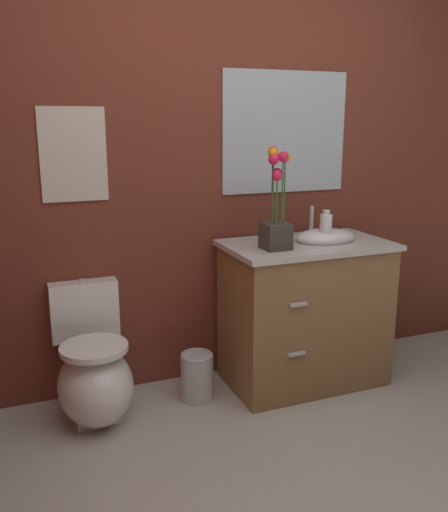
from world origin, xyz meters
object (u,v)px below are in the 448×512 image
trash_bin (197,376)px  wall_poster (73,155)px  wall_mirror (285,133)px  vanity_cabinet (305,311)px  flower_vase (276,213)px  toilet (94,374)px  soap_bottle (326,228)px

trash_bin → wall_poster: (-0.56, 0.29, 1.21)m
wall_mirror → vanity_cabinet: bearing=-89.5°
flower_vase → trash_bin: flower_vase is taller
toilet → wall_poster: bearing=90.0°
flower_vase → wall_poster: (-0.98, 0.37, 0.30)m
soap_bottle → trash_bin: bearing=175.7°
wall_mirror → soap_bottle: bearing=-75.7°
toilet → wall_poster: (-0.00, 0.27, 1.10)m
vanity_cabinet → soap_bottle: bearing=-30.3°
vanity_cabinet → trash_bin: 0.73m
soap_bottle → flower_vase: bearing=-175.0°
soap_bottle → toilet: bearing=176.7°
wall_poster → wall_mirror: 1.23m
trash_bin → wall_poster: bearing=152.7°
vanity_cabinet → wall_poster: (-1.23, 0.29, 0.91)m
vanity_cabinet → flower_vase: size_ratio=1.89×
vanity_cabinet → wall_poster: bearing=166.5°
trash_bin → toilet: bearing=178.0°
flower_vase → wall_poster: bearing=159.2°
toilet → wall_mirror: size_ratio=0.86×
toilet → wall_mirror: 1.74m
trash_bin → wall_poster: wall_poster is taller
toilet → soap_bottle: soap_bottle is taller
wall_mirror → flower_vase: bearing=-122.9°
flower_vase → soap_bottle: 0.35m
toilet → wall_poster: 1.14m
soap_bottle → vanity_cabinet: bearing=149.7°
wall_poster → wall_mirror: size_ratio=0.60×
toilet → soap_bottle: 1.48m
soap_bottle → wall_poster: bearing=165.3°
vanity_cabinet → flower_vase: flower_vase is taller
toilet → trash_bin: toilet is taller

